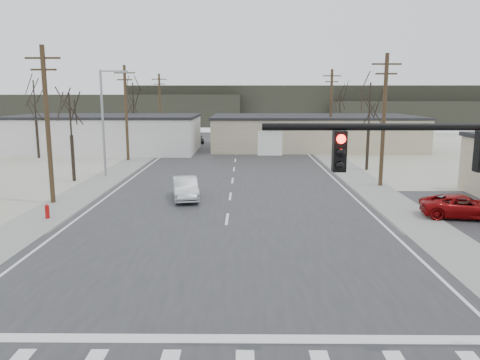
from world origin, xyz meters
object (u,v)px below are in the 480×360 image
at_px(car_far_a, 262,144).
at_px(car_parked_red, 464,207).
at_px(fire_hydrant, 47,212).
at_px(car_far_b, 196,138).
at_px(sedan_crossing, 185,188).

height_order(car_far_a, car_parked_red, car_far_a).
xyz_separation_m(fire_hydrant, car_far_b, (4.19, 42.27, 0.33)).
xyz_separation_m(sedan_crossing, car_far_b, (-3.01, 37.11, 0.00)).
distance_m(sedan_crossing, car_far_b, 37.23).
xyz_separation_m(car_far_b, car_parked_red, (19.50, -41.81, -0.10)).
relative_size(fire_hydrant, car_far_a, 0.17).
bearing_deg(fire_hydrant, car_parked_red, 1.11).
distance_m(sedan_crossing, car_far_a, 29.71).
bearing_deg(car_far_a, car_far_b, -48.46).
bearing_deg(car_parked_red, fire_hydrant, 100.46).
distance_m(fire_hydrant, car_far_a, 36.76).
bearing_deg(car_far_b, car_far_a, -54.75).
relative_size(sedan_crossing, car_far_a, 0.88).
relative_size(car_far_a, car_far_b, 1.17).
height_order(fire_hydrant, car_far_b, car_far_b).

